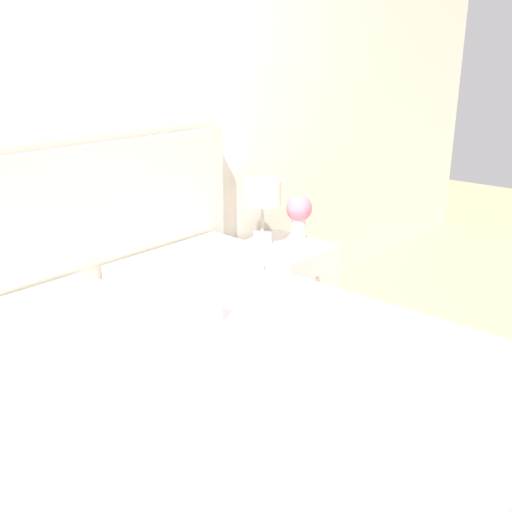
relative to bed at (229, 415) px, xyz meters
name	(u,v)px	position (x,y,z in m)	size (l,w,h in m)	color
ground_plane	(96,396)	(0.00, 0.91, -0.30)	(12.00, 12.00, 0.00)	tan
wall_back	(60,128)	(0.00, 0.98, 1.00)	(8.00, 0.06, 2.60)	silver
bed	(229,415)	(0.00, 0.00, 0.00)	(1.73, 1.99, 1.23)	beige
nightstand	(283,290)	(1.15, 0.66, -0.03)	(0.47, 0.49, 0.56)	white
table_lamp	(262,198)	(1.08, 0.77, 0.52)	(0.21, 0.21, 0.38)	#A8B2BC
flower_vase	(299,213)	(1.29, 0.66, 0.41)	(0.15, 0.15, 0.27)	silver
teacup	(292,248)	(1.09, 0.56, 0.28)	(0.12, 0.12, 0.06)	white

